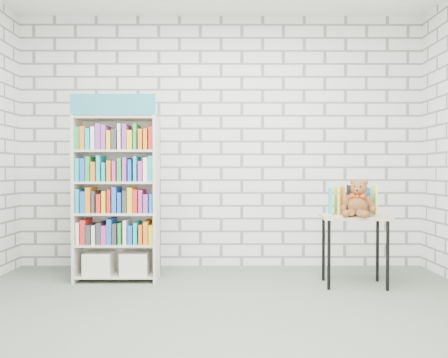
{
  "coord_description": "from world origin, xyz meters",
  "views": [
    {
      "loc": [
        0.02,
        -2.9,
        1.07
      ],
      "look_at": [
        0.03,
        0.95,
        1.0
      ],
      "focal_mm": 35.0,
      "sensor_mm": 36.0,
      "label": 1
    }
  ],
  "objects": [
    {
      "name": "bookshelf",
      "position": [
        -1.01,
        1.36,
        0.82
      ],
      "size": [
        0.8,
        0.31,
        1.79
      ],
      "color": "beige",
      "rests_on": "ground"
    },
    {
      "name": "table_books",
      "position": [
        1.25,
        1.25,
        0.78
      ],
      "size": [
        0.44,
        0.22,
        0.25
      ],
      "color": "#2BBDB3",
      "rests_on": "display_table"
    },
    {
      "name": "teddy_bear",
      "position": [
        1.25,
        1.06,
        0.79
      ],
      "size": [
        0.32,
        0.31,
        0.34
      ],
      "color": "brown",
      "rests_on": "display_table"
    },
    {
      "name": "room_shell",
      "position": [
        0.0,
        0.0,
        1.78
      ],
      "size": [
        4.52,
        4.02,
        2.81
      ],
      "color": "silver",
      "rests_on": "ground"
    },
    {
      "name": "ground",
      "position": [
        0.0,
        0.0,
        0.0
      ],
      "size": [
        4.5,
        4.5,
        0.0
      ],
      "primitive_type": "plane",
      "color": "#525C4E",
      "rests_on": "ground"
    },
    {
      "name": "display_table",
      "position": [
        1.24,
        1.15,
        0.56
      ],
      "size": [
        0.64,
        0.47,
        0.66
      ],
      "color": "tan",
      "rests_on": "ground"
    }
  ]
}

